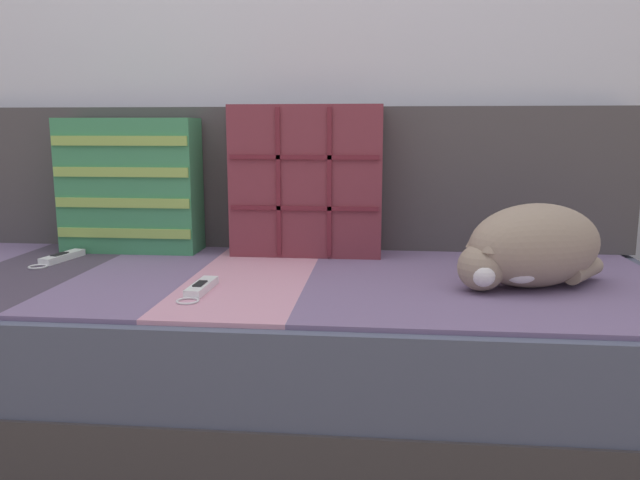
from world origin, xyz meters
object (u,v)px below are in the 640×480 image
at_px(sleeping_cat, 530,248).
at_px(game_remote_near, 201,288).
at_px(game_remote_far, 61,258).
at_px(throw_pillow_quilted, 307,181).
at_px(throw_pillow_striped, 130,185).
at_px(couch, 256,345).

bearing_deg(sleeping_cat, game_remote_near, -171.03).
bearing_deg(game_remote_far, throw_pillow_quilted, 13.73).
bearing_deg(throw_pillow_quilted, throw_pillow_striped, -179.94).
bearing_deg(throw_pillow_quilted, couch, -113.08).
relative_size(game_remote_near, game_remote_far, 0.94).
relative_size(throw_pillow_quilted, sleeping_cat, 1.12).
bearing_deg(throw_pillow_quilted, sleeping_cat, -30.77).
bearing_deg(sleeping_cat, throw_pillow_striped, 163.00).
height_order(sleeping_cat, game_remote_near, sleeping_cat).
relative_size(couch, sleeping_cat, 5.57).
relative_size(sleeping_cat, game_remote_far, 1.89).
xyz_separation_m(couch, throw_pillow_striped, (-0.42, 0.24, 0.39)).
height_order(couch, sleeping_cat, sleeping_cat).
relative_size(throw_pillow_quilted, game_remote_near, 2.24).
relative_size(throw_pillow_striped, sleeping_cat, 1.05).
bearing_deg(throw_pillow_striped, game_remote_near, -52.92).
relative_size(couch, game_remote_far, 10.50).
bearing_deg(sleeping_cat, throw_pillow_quilted, 149.23).
relative_size(couch, game_remote_near, 11.17).
bearing_deg(couch, throw_pillow_quilted, 66.92).
xyz_separation_m(couch, game_remote_near, (-0.08, -0.20, 0.20)).
xyz_separation_m(couch, game_remote_far, (-0.56, 0.08, 0.20)).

